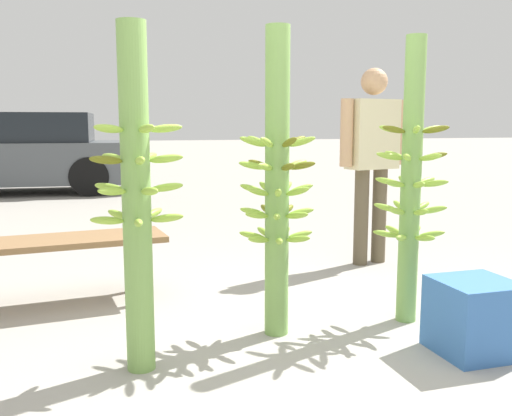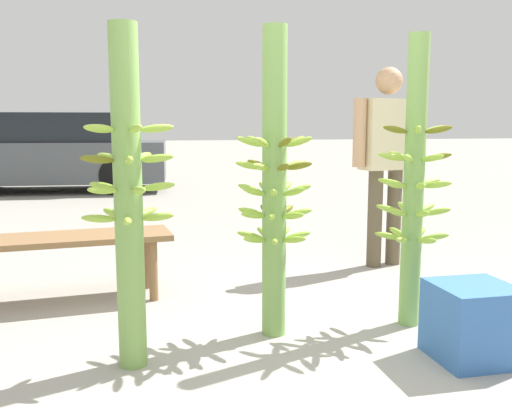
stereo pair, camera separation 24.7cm
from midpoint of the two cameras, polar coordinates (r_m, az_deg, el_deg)
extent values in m
plane|color=#9E998E|center=(3.11, 2.45, -14.48)|extent=(80.00, 80.00, 0.00)
cylinder|color=#7AA851|center=(2.81, -14.35, 0.59)|extent=(0.14, 0.14, 1.68)
ellipsoid|color=#93BC3D|center=(2.64, -13.55, 7.72)|extent=(0.09, 0.17, 0.05)
ellipsoid|color=#93BC3D|center=(2.79, -11.59, 7.80)|extent=(0.17, 0.04, 0.05)
ellipsoid|color=#93BC3D|center=(2.92, -13.79, 7.75)|extent=(0.09, 0.17, 0.05)
ellipsoid|color=#656718|center=(2.87, -17.04, 7.62)|extent=(0.16, 0.13, 0.05)
ellipsoid|color=#93BC3D|center=(2.69, -17.10, 7.59)|extent=(0.16, 0.13, 0.05)
ellipsoid|color=#93BC3D|center=(2.64, -14.17, 4.61)|extent=(0.05, 0.17, 0.06)
ellipsoid|color=#93BC3D|center=(2.76, -11.53, 4.85)|extent=(0.17, 0.08, 0.06)
ellipsoid|color=#93BC3D|center=(2.91, -13.07, 4.98)|extent=(0.12, 0.16, 0.06)
ellipsoid|color=#93BC3D|center=(2.90, -16.45, 4.83)|extent=(0.14, 0.15, 0.06)
ellipsoid|color=#656718|center=(2.73, -17.31, 4.60)|extent=(0.17, 0.10, 0.06)
ellipsoid|color=#93BC3D|center=(2.81, -11.43, 2.03)|extent=(0.17, 0.04, 0.06)
ellipsoid|color=#93BC3D|center=(2.94, -13.71, 2.22)|extent=(0.08, 0.17, 0.06)
ellipsoid|color=#93BC3D|center=(2.88, -16.86, 1.98)|extent=(0.16, 0.12, 0.06)
ellipsoid|color=#93BC3D|center=(2.71, -16.77, 1.60)|extent=(0.15, 0.13, 0.06)
ellipsoid|color=#93BC3D|center=(2.66, -13.22, 1.63)|extent=(0.09, 0.17, 0.06)
ellipsoid|color=#93BC3D|center=(2.93, -15.97, -0.67)|extent=(0.12, 0.16, 0.06)
ellipsoid|color=#93BC3D|center=(2.78, -17.15, -1.22)|extent=(0.17, 0.08, 0.06)
ellipsoid|color=#93BC3D|center=(2.67, -14.28, -1.46)|extent=(0.04, 0.17, 0.06)
ellipsoid|color=#93BC3D|center=(2.78, -11.43, -1.01)|extent=(0.17, 0.09, 0.06)
ellipsoid|color=#93BC3D|center=(2.93, -12.63, -0.54)|extent=(0.13, 0.15, 0.06)
cylinder|color=#7AA851|center=(3.20, -0.10, 2.32)|extent=(0.14, 0.14, 1.74)
ellipsoid|color=#93BC3D|center=(3.15, -2.58, 6.64)|extent=(0.16, 0.05, 0.08)
ellipsoid|color=#93BC3D|center=(3.06, -1.24, 6.59)|extent=(0.13, 0.14, 0.08)
ellipsoid|color=#656718|center=(3.06, 1.03, 6.59)|extent=(0.06, 0.16, 0.08)
ellipsoid|color=#93BC3D|center=(3.15, 2.37, 6.64)|extent=(0.16, 0.11, 0.08)
ellipsoid|color=#656718|center=(3.27, 1.82, 6.71)|extent=(0.16, 0.09, 0.08)
ellipsoid|color=#93BC3D|center=(3.32, -0.10, 6.74)|extent=(0.08, 0.16, 0.08)
ellipsoid|color=#93BC3D|center=(3.27, -2.01, 6.71)|extent=(0.12, 0.15, 0.08)
ellipsoid|color=#93BC3D|center=(3.07, -1.37, 4.13)|extent=(0.14, 0.14, 0.07)
ellipsoid|color=#656718|center=(3.06, 0.91, 4.12)|extent=(0.05, 0.16, 0.07)
ellipsoid|color=#656718|center=(3.15, 2.36, 4.24)|extent=(0.15, 0.12, 0.07)
ellipsoid|color=#93BC3D|center=(3.27, 1.91, 4.40)|extent=(0.16, 0.09, 0.07)
ellipsoid|color=#93BC3D|center=(3.33, 0.03, 4.47)|extent=(0.09, 0.16, 0.07)
ellipsoid|color=#656718|center=(3.28, -1.94, 4.41)|extent=(0.11, 0.15, 0.07)
ellipsoid|color=#93BC3D|center=(3.17, -2.61, 4.26)|extent=(0.16, 0.06, 0.07)
ellipsoid|color=#93BC3D|center=(3.24, 2.30, 1.89)|extent=(0.16, 0.05, 0.08)
ellipsoid|color=#93BC3D|center=(3.33, 0.92, 2.07)|extent=(0.13, 0.14, 0.08)
ellipsoid|color=#93BC3D|center=(3.33, -1.16, 2.07)|extent=(0.06, 0.16, 0.08)
ellipsoid|color=#93BC3D|center=(3.23, -2.51, 1.88)|extent=(0.16, 0.11, 0.08)
ellipsoid|color=#93BC3D|center=(3.12, -2.08, 1.64)|extent=(0.16, 0.09, 0.08)
ellipsoid|color=#93BC3D|center=(3.06, -0.07, 1.53)|extent=(0.08, 0.16, 0.08)
ellipsoid|color=#93BC3D|center=(3.12, 1.91, 1.65)|extent=(0.12, 0.15, 0.08)
ellipsoid|color=#93BC3D|center=(3.14, -2.17, -0.73)|extent=(0.16, 0.09, 0.06)
ellipsoid|color=#93BC3D|center=(3.08, -0.21, -0.90)|extent=(0.09, 0.16, 0.06)
ellipsoid|color=#93BC3D|center=(3.13, 1.85, -0.76)|extent=(0.12, 0.15, 0.06)
ellipsoid|color=#93BC3D|center=(3.25, 2.34, -0.43)|extent=(0.16, 0.05, 0.06)
ellipsoid|color=#656718|center=(3.34, 1.04, -0.17)|extent=(0.14, 0.14, 0.06)
ellipsoid|color=#656718|center=(3.35, -1.05, -0.15)|extent=(0.05, 0.16, 0.06)
ellipsoid|color=#93BC3D|center=(3.26, -2.49, -0.40)|extent=(0.15, 0.12, 0.06)
ellipsoid|color=#93BC3D|center=(3.15, -1.99, -3.20)|extent=(0.16, 0.10, 0.07)
ellipsoid|color=#93BC3D|center=(3.11, 0.07, -3.37)|extent=(0.07, 0.16, 0.07)
ellipsoid|color=#93BC3D|center=(3.17, 1.99, -3.14)|extent=(0.13, 0.15, 0.07)
ellipsoid|color=#93BC3D|center=(3.28, 2.26, -2.72)|extent=(0.16, 0.04, 0.07)
ellipsoid|color=#93BC3D|center=(3.37, 0.80, -2.43)|extent=(0.13, 0.15, 0.07)
ellipsoid|color=#93BC3D|center=(3.36, -1.28, -2.45)|extent=(0.07, 0.16, 0.07)
ellipsoid|color=#93BC3D|center=(3.27, -2.54, -2.78)|extent=(0.16, 0.10, 0.07)
cylinder|color=#7AA851|center=(3.51, 13.30, 2.49)|extent=(0.12, 0.12, 1.72)
ellipsoid|color=#93BC3D|center=(3.36, 13.73, 7.63)|extent=(0.10, 0.17, 0.07)
ellipsoid|color=#656718|center=(3.44, 15.57, 7.57)|extent=(0.13, 0.16, 0.07)
ellipsoid|color=#93BC3D|center=(3.58, 15.25, 7.61)|extent=(0.17, 0.05, 0.07)
ellipsoid|color=#93BC3D|center=(3.63, 13.23, 7.68)|extent=(0.10, 0.17, 0.07)
ellipsoid|color=#93BC3D|center=(3.55, 11.44, 7.73)|extent=(0.13, 0.16, 0.07)
ellipsoid|color=#656718|center=(3.42, 11.61, 7.70)|extent=(0.17, 0.05, 0.07)
ellipsoid|color=#656718|center=(3.54, 15.50, 5.02)|extent=(0.17, 0.07, 0.07)
ellipsoid|color=#93BC3D|center=(3.63, 13.87, 5.16)|extent=(0.14, 0.15, 0.07)
ellipsoid|color=#93BC3D|center=(3.60, 11.79, 5.19)|extent=(0.08, 0.17, 0.07)
ellipsoid|color=#93BC3D|center=(3.46, 11.22, 5.09)|extent=(0.17, 0.07, 0.07)
ellipsoid|color=#93BC3D|center=(3.37, 12.86, 4.95)|extent=(0.14, 0.15, 0.07)
ellipsoid|color=#93BC3D|center=(3.41, 15.07, 4.91)|extent=(0.08, 0.17, 0.07)
ellipsoid|color=#93BC3D|center=(3.64, 12.65, 2.72)|extent=(0.07, 0.17, 0.06)
ellipsoid|color=#93BC3D|center=(3.55, 11.14, 2.62)|extent=(0.15, 0.14, 0.06)
ellipsoid|color=#93BC3D|center=(3.41, 11.74, 2.38)|extent=(0.17, 0.09, 0.06)
ellipsoid|color=#93BC3D|center=(3.38, 13.99, 2.26)|extent=(0.07, 0.17, 0.06)
ellipsoid|color=#93BC3D|center=(3.49, 15.49, 2.37)|extent=(0.15, 0.14, 0.06)
ellipsoid|color=#93BC3D|center=(3.62, 14.77, 2.61)|extent=(0.17, 0.09, 0.06)
ellipsoid|color=#93BC3D|center=(3.41, 14.20, -0.42)|extent=(0.05, 0.17, 0.07)
ellipsoid|color=#93BC3D|center=(3.53, 15.41, -0.19)|extent=(0.16, 0.12, 0.07)
ellipsoid|color=#93BC3D|center=(3.65, 14.41, 0.12)|extent=(0.17, 0.11, 0.07)
ellipsoid|color=#93BC3D|center=(3.65, 12.29, 0.21)|extent=(0.05, 0.17, 0.07)
ellipsoid|color=#93BC3D|center=(3.55, 11.02, 0.00)|extent=(0.16, 0.12, 0.07)
ellipsoid|color=#93BC3D|center=(3.42, 11.93, -0.32)|extent=(0.17, 0.11, 0.07)
ellipsoid|color=#93BC3D|center=(3.46, 14.59, -2.94)|extent=(0.07, 0.17, 0.06)
ellipsoid|color=#93BC3D|center=(3.59, 15.28, -2.57)|extent=(0.17, 0.09, 0.06)
ellipsoid|color=#93BC3D|center=(3.69, 13.85, -2.22)|extent=(0.15, 0.14, 0.06)
ellipsoid|color=#93BC3D|center=(3.66, 11.75, -2.22)|extent=(0.07, 0.17, 0.06)
ellipsoid|color=#93BC3D|center=(3.54, 10.94, -2.57)|extent=(0.17, 0.09, 0.06)
ellipsoid|color=#93BC3D|center=(3.43, 12.35, -2.95)|extent=(0.15, 0.14, 0.06)
cylinder|color=brown|center=(4.96, 9.08, -0.93)|extent=(0.15, 0.15, 0.83)
cylinder|color=brown|center=(5.08, 10.86, -0.75)|extent=(0.15, 0.15, 0.83)
cube|color=beige|center=(4.96, 10.19, 7.27)|extent=(0.47, 0.28, 0.59)
cylinder|color=tan|center=(4.79, 7.58, 7.46)|extent=(0.12, 0.12, 0.56)
cylinder|color=tan|center=(5.13, 12.63, 7.39)|extent=(0.12, 0.12, 0.56)
sphere|color=tan|center=(4.97, 10.32, 12.35)|extent=(0.22, 0.22, 0.22)
cube|color=olive|center=(4.03, -21.90, -3.21)|extent=(1.57, 0.60, 0.04)
cylinder|color=olive|center=(4.28, -13.31, -5.31)|extent=(0.06, 0.06, 0.42)
cylinder|color=olive|center=(3.98, -12.55, -6.35)|extent=(0.06, 0.06, 0.42)
cube|color=#4C5156|center=(10.96, -23.37, 4.21)|extent=(4.20, 1.98, 0.71)
cube|color=black|center=(10.91, -22.71, 7.44)|extent=(2.36, 1.70, 0.51)
cylinder|color=black|center=(10.06, -17.03, 3.02)|extent=(0.67, 0.25, 0.66)
cylinder|color=black|center=(11.55, -16.42, 3.69)|extent=(0.67, 0.25, 0.66)
cube|color=#386BB2|center=(3.23, 18.93, -10.28)|extent=(0.39, 0.39, 0.39)
camera|label=1|loc=(0.12, -92.07, -0.31)|focal=40.00mm
camera|label=2|loc=(0.12, 87.93, 0.31)|focal=40.00mm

